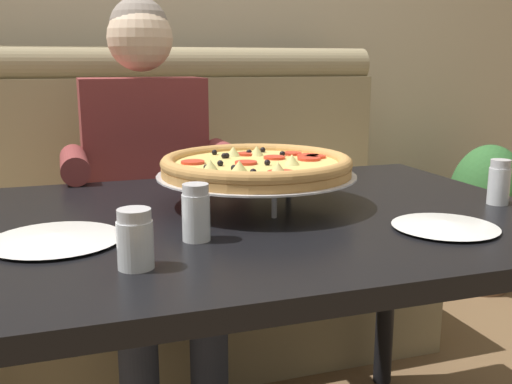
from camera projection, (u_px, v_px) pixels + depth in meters
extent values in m
cube|color=#998966|center=(178.00, 296.00, 2.15)|extent=(1.86, 0.60, 0.46)
cube|color=#998966|center=(157.00, 158.00, 2.42)|extent=(1.86, 0.18, 0.65)
cylinder|color=#998966|center=(154.00, 65.00, 2.34)|extent=(1.86, 0.14, 0.14)
cube|color=black|center=(243.00, 223.00, 1.30)|extent=(1.38, 0.94, 0.04)
cylinder|color=black|center=(387.00, 285.00, 1.94)|extent=(0.06, 0.06, 0.70)
cube|color=#2D3342|center=(157.00, 238.00, 1.82)|extent=(0.34, 0.40, 0.15)
cylinder|color=#2D3342|center=(139.00, 372.00, 1.63)|extent=(0.11, 0.11, 0.46)
cylinder|color=#2D3342|center=(209.00, 361.00, 1.69)|extent=(0.11, 0.11, 0.46)
cube|color=brown|center=(144.00, 162.00, 1.98)|extent=(0.40, 0.22, 0.56)
cylinder|color=brown|center=(74.00, 164.00, 1.70)|extent=(0.08, 0.28, 0.08)
cylinder|color=brown|center=(227.00, 156.00, 1.84)|extent=(0.08, 0.28, 0.08)
sphere|color=beige|center=(140.00, 38.00, 1.88)|extent=(0.21, 0.21, 0.21)
sphere|color=gray|center=(139.00, 27.00, 1.88)|extent=(0.19, 0.19, 0.19)
cylinder|color=silver|center=(274.00, 202.00, 1.26)|extent=(0.01, 0.01, 0.07)
cylinder|color=silver|center=(207.00, 188.00, 1.39)|extent=(0.01, 0.01, 0.07)
cylinder|color=silver|center=(289.00, 183.00, 1.46)|extent=(0.01, 0.01, 0.07)
torus|color=silver|center=(256.00, 178.00, 1.36)|extent=(0.25, 0.25, 0.01)
cylinder|color=silver|center=(256.00, 175.00, 1.36)|extent=(0.46, 0.46, 0.00)
cylinder|color=tan|center=(256.00, 170.00, 1.36)|extent=(0.44, 0.44, 0.02)
torus|color=tan|center=(256.00, 162.00, 1.36)|extent=(0.44, 0.44, 0.03)
cylinder|color=#EFCC6B|center=(256.00, 164.00, 1.36)|extent=(0.38, 0.38, 0.01)
cylinder|color=red|center=(246.00, 163.00, 1.33)|extent=(0.05, 0.05, 0.01)
cylinder|color=red|center=(193.00, 162.00, 1.34)|extent=(0.05, 0.05, 0.01)
cylinder|color=red|center=(292.00, 153.00, 1.47)|extent=(0.05, 0.05, 0.01)
cylinder|color=red|center=(309.00, 159.00, 1.39)|extent=(0.05, 0.05, 0.01)
cylinder|color=red|center=(308.00, 156.00, 1.43)|extent=(0.05, 0.05, 0.01)
cylinder|color=red|center=(281.00, 173.00, 1.21)|extent=(0.06, 0.06, 0.01)
cylinder|color=red|center=(274.00, 158.00, 1.40)|extent=(0.05, 0.05, 0.01)
cylinder|color=red|center=(316.00, 157.00, 1.42)|extent=(0.05, 0.05, 0.01)
cylinder|color=red|center=(246.00, 154.00, 1.46)|extent=(0.05, 0.05, 0.01)
sphere|color=black|center=(225.00, 156.00, 1.41)|extent=(0.01, 0.01, 0.01)
sphere|color=black|center=(207.00, 167.00, 1.25)|extent=(0.01, 0.01, 0.01)
sphere|color=black|center=(214.00, 152.00, 1.46)|extent=(0.01, 0.01, 0.01)
sphere|color=black|center=(253.00, 172.00, 1.20)|extent=(0.01, 0.01, 0.01)
sphere|color=black|center=(263.00, 150.00, 1.51)|extent=(0.01, 0.01, 0.01)
sphere|color=black|center=(249.00, 152.00, 1.47)|extent=(0.01, 0.01, 0.01)
sphere|color=black|center=(227.00, 156.00, 1.41)|extent=(0.01, 0.01, 0.01)
sphere|color=black|center=(282.00, 154.00, 1.44)|extent=(0.01, 0.01, 0.01)
sphere|color=black|center=(234.00, 168.00, 1.25)|extent=(0.01, 0.01, 0.01)
sphere|color=black|center=(267.00, 163.00, 1.31)|extent=(0.01, 0.01, 0.01)
sphere|color=black|center=(220.00, 163.00, 1.31)|extent=(0.01, 0.01, 0.01)
sphere|color=black|center=(257.00, 152.00, 1.47)|extent=(0.01, 0.01, 0.01)
cone|color=#CCC675|center=(211.00, 166.00, 1.24)|extent=(0.04, 0.04, 0.02)
cone|color=#CCC675|center=(233.00, 151.00, 1.44)|extent=(0.04, 0.04, 0.02)
cone|color=#CCC675|center=(239.00, 166.00, 1.24)|extent=(0.04, 0.04, 0.02)
cone|color=#CCC675|center=(292.00, 160.00, 1.32)|extent=(0.04, 0.04, 0.02)
cone|color=#CCC675|center=(278.00, 168.00, 1.22)|extent=(0.04, 0.04, 0.02)
cone|color=#CCC675|center=(257.00, 151.00, 1.45)|extent=(0.04, 0.04, 0.02)
cylinder|color=white|center=(135.00, 245.00, 0.95)|extent=(0.06, 0.06, 0.08)
cylinder|color=#A82D19|center=(136.00, 252.00, 0.95)|extent=(0.05, 0.05, 0.05)
cylinder|color=silver|center=(134.00, 215.00, 0.94)|extent=(0.05, 0.05, 0.02)
cylinder|color=white|center=(499.00, 186.00, 1.38)|extent=(0.05, 0.05, 0.09)
cylinder|color=silver|center=(498.00, 193.00, 1.38)|extent=(0.04, 0.04, 0.05)
cylinder|color=silver|center=(501.00, 164.00, 1.37)|extent=(0.05, 0.05, 0.02)
cylinder|color=white|center=(196.00, 217.00, 1.10)|extent=(0.05, 0.05, 0.09)
cylinder|color=#4C6633|center=(196.00, 227.00, 1.10)|extent=(0.05, 0.05, 0.05)
cylinder|color=silver|center=(195.00, 189.00, 1.08)|extent=(0.05, 0.05, 0.02)
cylinder|color=white|center=(56.00, 240.00, 1.09)|extent=(0.17, 0.17, 0.01)
cone|color=white|center=(55.00, 236.00, 1.09)|extent=(0.25, 0.25, 0.01)
cylinder|color=white|center=(445.00, 227.00, 1.18)|extent=(0.15, 0.15, 0.01)
cone|color=white|center=(445.00, 223.00, 1.18)|extent=(0.21, 0.21, 0.01)
cylinder|color=brown|center=(482.00, 266.00, 2.82)|extent=(0.24, 0.24, 0.22)
ellipsoid|color=#336B33|center=(487.00, 200.00, 2.75)|extent=(0.36, 0.36, 0.52)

